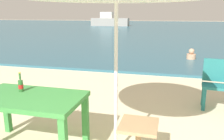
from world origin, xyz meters
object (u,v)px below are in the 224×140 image
swimmer_person (191,55)px  boat_fishing_trawler (110,21)px  side_table_wood (138,138)px  beer_bottle_amber (21,85)px  picnic_table_green (29,104)px

swimmer_person → boat_fishing_trawler: size_ratio=0.08×
side_table_wood → boat_fishing_trawler: bearing=105.6°
beer_bottle_amber → side_table_wood: beer_bottle_amber is taller
boat_fishing_trawler → side_table_wood: bearing=-74.4°
picnic_table_green → beer_bottle_amber: size_ratio=5.28×
side_table_wood → boat_fishing_trawler: size_ratio=0.10×
beer_bottle_amber → picnic_table_green: bearing=-34.8°
side_table_wood → boat_fishing_trawler: 31.02m
swimmer_person → beer_bottle_amber: bearing=-112.2°
picnic_table_green → side_table_wood: bearing=1.2°
beer_bottle_amber → boat_fishing_trawler: bearing=102.7°
side_table_wood → boat_fishing_trawler: (-8.35, 29.87, 0.42)m
picnic_table_green → boat_fishing_trawler: bearing=103.0°
side_table_wood → picnic_table_green: bearing=-178.8°
beer_bottle_amber → boat_fishing_trawler: 30.52m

